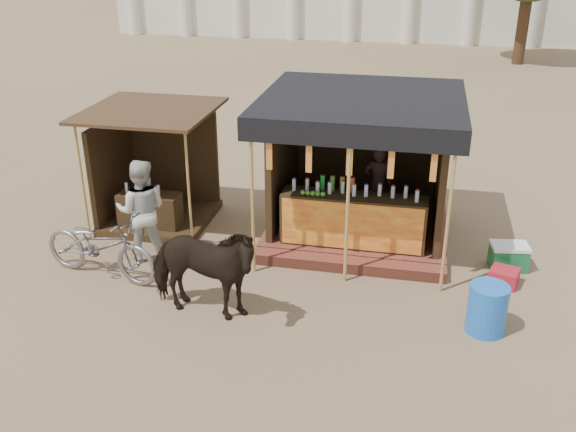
{
  "coord_description": "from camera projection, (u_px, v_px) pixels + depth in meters",
  "views": [
    {
      "loc": [
        2.03,
        -7.98,
        5.54
      ],
      "look_at": [
        0.0,
        1.6,
        1.1
      ],
      "focal_mm": 40.0,
      "sensor_mm": 36.0,
      "label": 1
    }
  ],
  "objects": [
    {
      "name": "ground",
      "position": [
        266.0,
        324.0,
        9.78
      ],
      "size": [
        120.0,
        120.0,
        0.0
      ],
      "primitive_type": "plane",
      "color": "#846B4C",
      "rests_on": "ground"
    },
    {
      "name": "cooler",
      "position": [
        509.0,
        256.0,
        11.28
      ],
      "size": [
        0.7,
        0.53,
        0.46
      ],
      "color": "#186C37",
      "rests_on": "ground"
    },
    {
      "name": "secondary_stall",
      "position": [
        151.0,
        181.0,
        12.91
      ],
      "size": [
        2.4,
        2.4,
        2.38
      ],
      "color": "#372614",
      "rests_on": "ground"
    },
    {
      "name": "red_crate",
      "position": [
        504.0,
        277.0,
        10.81
      ],
      "size": [
        0.55,
        0.53,
        0.28
      ],
      "primitive_type": "cube",
      "rotation": [
        0.0,
        0.0,
        -0.31
      ],
      "color": "maroon",
      "rests_on": "ground"
    },
    {
      "name": "main_stall",
      "position": [
        359.0,
        187.0,
        12.15
      ],
      "size": [
        3.6,
        3.61,
        2.78
      ],
      "color": "brown",
      "rests_on": "ground"
    },
    {
      "name": "blue_barrel",
      "position": [
        487.0,
        309.0,
        9.46
      ],
      "size": [
        0.65,
        0.65,
        0.77
      ],
      "primitive_type": "cylinder",
      "rotation": [
        0.0,
        0.0,
        0.13
      ],
      "color": "blue",
      "rests_on": "ground"
    },
    {
      "name": "cow",
      "position": [
        202.0,
        271.0,
        9.66
      ],
      "size": [
        1.96,
        1.04,
        1.59
      ],
      "primitive_type": "imported",
      "rotation": [
        0.0,
        0.0,
        1.47
      ],
      "color": "black",
      "rests_on": "ground"
    },
    {
      "name": "bystander",
      "position": [
        142.0,
        211.0,
        11.35
      ],
      "size": [
        1.05,
        0.9,
        1.88
      ],
      "primitive_type": "imported",
      "rotation": [
        0.0,
        0.0,
        3.37
      ],
      "color": "#B8B9B2",
      "rests_on": "ground"
    },
    {
      "name": "motorbike",
      "position": [
        100.0,
        246.0,
        10.88
      ],
      "size": [
        2.34,
        1.19,
        1.17
      ],
      "primitive_type": "imported",
      "rotation": [
        0.0,
        0.0,
        1.38
      ],
      "color": "gray",
      "rests_on": "ground"
    }
  ]
}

